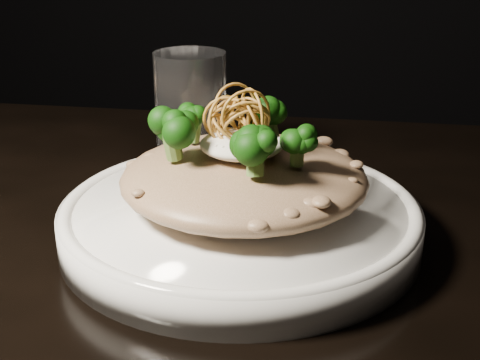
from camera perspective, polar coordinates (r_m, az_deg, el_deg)
name	(u,v)px	position (r m, az deg, el deg)	size (l,w,h in m)	color
table	(155,322)	(0.63, -7.23, -11.93)	(1.10, 0.80, 0.75)	black
plate	(240,222)	(0.58, 0.00, -3.57)	(0.31, 0.31, 0.03)	white
risotto	(244,178)	(0.57, 0.35, 0.19)	(0.21, 0.21, 0.05)	brown
broccoli	(234,122)	(0.55, -0.53, 4.95)	(0.16, 0.16, 0.06)	black
cheese	(242,144)	(0.55, 0.15, 3.08)	(0.07, 0.07, 0.02)	white
shallots	(239,108)	(0.55, -0.07, 6.16)	(0.06, 0.06, 0.04)	olive
drinking_glass	(191,115)	(0.71, -4.20, 5.55)	(0.08, 0.08, 0.13)	silver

